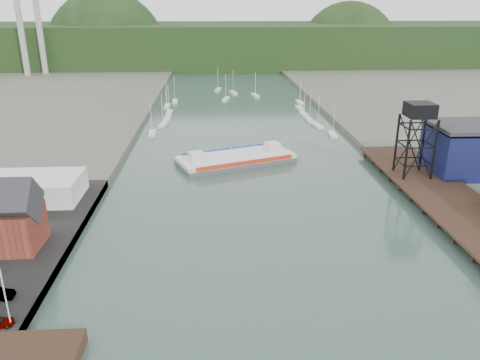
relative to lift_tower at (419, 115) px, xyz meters
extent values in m
cube|color=black|center=(2.00, -13.00, -13.75)|extent=(14.00, 70.00, 0.50)
cylinder|color=black|center=(-4.00, -13.00, -14.85)|extent=(0.60, 0.60, 2.20)
cylinder|color=black|center=(8.00, -13.00, -14.85)|extent=(0.60, 0.60, 2.20)
cube|color=#592619|center=(-77.00, -28.00, -10.80)|extent=(12.00, 8.00, 6.50)
cube|color=silver|center=(-79.00, -8.00, -11.80)|extent=(18.00, 12.00, 4.50)
cylinder|color=silver|center=(-68.00, -48.00, -8.05)|extent=(0.16, 0.16, 12.00)
cylinder|color=black|center=(-3.00, -3.00, -7.00)|extent=(0.50, 0.50, 13.00)
cylinder|color=black|center=(3.00, -3.00, -7.00)|extent=(0.50, 0.50, 13.00)
cylinder|color=black|center=(-3.00, 3.00, -7.00)|extent=(0.50, 0.50, 13.00)
cylinder|color=black|center=(3.00, 3.00, -7.00)|extent=(0.50, 0.50, 13.00)
cube|color=black|center=(0.00, 0.00, 1.00)|extent=(5.50, 5.50, 3.00)
cube|color=#0B1534|center=(15.00, 2.00, -9.05)|extent=(20.00, 14.00, 10.00)
cube|color=#2D2D33|center=(15.00, 2.00, -3.15)|extent=(20.50, 14.50, 0.80)
cube|color=silver|center=(-62.54, 45.89, -15.30)|extent=(2.67, 7.65, 0.90)
cube|color=silver|center=(-60.28, 57.30, -15.30)|extent=(2.81, 7.67, 0.90)
cube|color=silver|center=(-59.71, 66.17, -15.30)|extent=(2.35, 7.59, 0.90)
cube|color=silver|center=(-59.81, 76.09, -15.30)|extent=(2.01, 7.50, 0.90)
cube|color=silver|center=(-61.64, 88.33, -15.30)|extent=(2.00, 7.50, 0.90)
cube|color=silver|center=(-59.32, 98.17, -15.30)|extent=(2.16, 7.54, 0.90)
cube|color=silver|center=(-7.44, 41.03, -15.30)|extent=(2.53, 7.62, 0.90)
cube|color=silver|center=(-9.54, 52.51, -15.30)|extent=(2.76, 7.67, 0.90)
cube|color=silver|center=(-10.54, 61.29, -15.30)|extent=(2.22, 7.56, 0.90)
cube|color=silver|center=(-10.73, 70.28, -15.30)|extent=(2.18, 7.54, 0.90)
cube|color=silver|center=(-10.33, 81.38, -15.30)|extent=(2.46, 7.61, 0.90)
cube|color=silver|center=(-8.22, 92.99, -15.30)|extent=(2.48, 7.61, 0.90)
cube|color=silver|center=(-38.16, 102.00, -15.30)|extent=(3.78, 7.76, 0.90)
cube|color=silver|center=(-24.96, 110.00, -15.30)|extent=(3.31, 7.74, 0.90)
cube|color=silver|center=(-34.34, 118.00, -15.30)|extent=(3.76, 7.76, 0.90)
cube|color=silver|center=(-41.11, 126.00, -15.30)|extent=(3.40, 7.74, 0.90)
cylinder|color=#A3A39E|center=(-145.00, 172.00, 14.35)|extent=(3.20, 3.20, 60.00)
cylinder|color=#A3A39E|center=(-137.00, 177.00, 14.35)|extent=(3.20, 3.20, 60.00)
cube|color=black|center=(-35.00, 242.00, -3.65)|extent=(500.00, 120.00, 28.00)
sphere|color=black|center=(-115.00, 242.00, -7.65)|extent=(80.00, 80.00, 80.00)
sphere|color=black|center=(55.00, 252.00, -9.65)|extent=(70.00, 70.00, 70.00)
cube|color=#505052|center=(-38.14, 16.67, -15.07)|extent=(30.92, 21.07, 1.15)
cube|color=silver|center=(-38.14, 16.67, -14.04)|extent=(30.92, 21.07, 0.92)
cube|color=red|center=(-36.05, 11.26, -13.81)|extent=(23.62, 9.28, 1.03)
cube|color=navy|center=(-40.23, 22.08, -13.81)|extent=(23.62, 9.28, 1.03)
cube|color=silver|center=(-47.78, 12.94, -12.66)|extent=(4.46, 4.46, 2.30)
cube|color=silver|center=(-28.50, 20.40, -12.66)|extent=(4.46, 4.46, 2.30)
camera|label=1|loc=(-43.64, -95.21, 21.52)|focal=35.00mm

